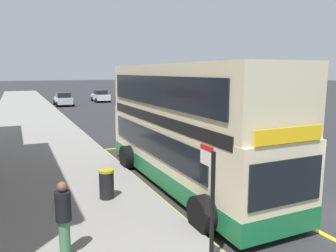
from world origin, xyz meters
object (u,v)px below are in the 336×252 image
Objects in this scene: parked_car_white_distant at (101,96)px; litter_bin at (107,184)px; parked_car_silver_kerbside at (63,99)px; bus_stop_sign at (210,197)px; parked_car_navy_ahead at (196,115)px; pedestrian_waiting_near_sign at (64,216)px; double_decker_bus at (186,129)px.

parked_car_white_distant is 36.75m from litter_bin.
parked_car_silver_kerbside is 32.38m from litter_bin.
litter_bin is at bearing 102.07° from bus_stop_sign.
litter_bin is at bearing 49.26° from parked_car_navy_ahead.
pedestrian_waiting_near_sign reaches higher than litter_bin.
bus_stop_sign is at bearing -99.93° from parked_car_white_distant.
parked_car_navy_ahead is at bearing 61.33° from bus_stop_sign.
bus_stop_sign reaches higher than parked_car_silver_kerbside.
double_decker_bus is 2.39× the size of parked_car_silver_kerbside.
double_decker_bus is 13.92m from parked_car_navy_ahead.
pedestrian_waiting_near_sign is 3.42m from litter_bin.
bus_stop_sign reaches higher than litter_bin.
parked_car_white_distant is at bearing 76.91° from litter_bin.
parked_car_silver_kerbside is at bearing 82.62° from pedestrian_waiting_near_sign.
bus_stop_sign is at bearing -112.66° from double_decker_bus.
double_decker_bus is 31.72m from parked_car_silver_kerbside.
pedestrian_waiting_near_sign is at bearing -143.92° from double_decker_bus.
bus_stop_sign reaches higher than parked_car_white_distant.
litter_bin is (-3.13, -0.56, -1.45)m from double_decker_bus.
pedestrian_waiting_near_sign is (-4.81, -3.51, -1.00)m from double_decker_bus.
double_decker_bus is 2.39× the size of parked_car_white_distant.
parked_car_navy_ahead is 4.46× the size of litter_bin.
parked_car_silver_kerbside is at bearing -70.62° from parked_car_navy_ahead.
double_decker_bus reaches higher than pedestrian_waiting_near_sign.
parked_car_white_distant is 4.46× the size of litter_bin.
bus_stop_sign reaches higher than pedestrian_waiting_near_sign.
parked_car_navy_ahead is at bearing 50.39° from litter_bin.
pedestrian_waiting_near_sign reaches higher than parked_car_silver_kerbside.
parked_car_silver_kerbside reaches higher than litter_bin.
double_decker_bus reaches higher than parked_car_white_distant.
double_decker_bus is 2.39× the size of parked_car_navy_ahead.
parked_car_navy_ahead is 16.14m from litter_bin.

